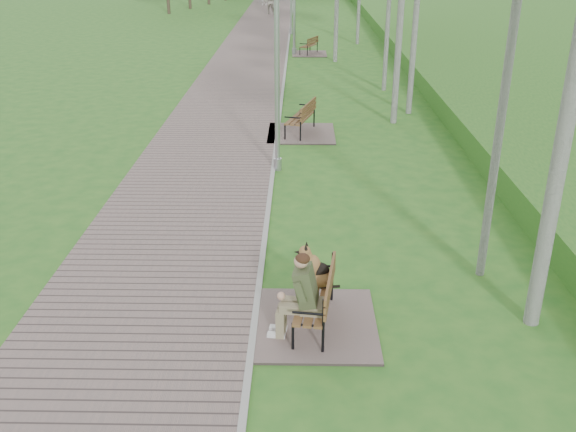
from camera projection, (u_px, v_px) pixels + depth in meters
name	position (u px, v px, depth m)	size (l,w,h in m)	color
ground	(269.00, 204.00, 13.76)	(120.00, 120.00, 0.00)	#2A6522
walkway	(255.00, 45.00, 33.46)	(3.50, 67.00, 0.04)	#74625E
kerb	(288.00, 45.00, 33.43)	(0.10, 67.00, 0.05)	#999993
embankment	(529.00, 51.00, 31.86)	(14.00, 70.00, 1.60)	#50872D
bench_main	(310.00, 301.00, 9.29)	(1.78, 1.98, 1.55)	#74625E
bench_second	(300.00, 127.00, 18.52)	(1.92, 2.14, 1.18)	#74625E
bench_third	(309.00, 50.00, 30.96)	(1.64, 1.83, 1.01)	#74625E
lamp_post_near	(277.00, 72.00, 14.81)	(0.20, 0.20, 5.14)	#A1A4A9
lamp_post_second	(294.00, 1.00, 29.97)	(0.20, 0.20, 5.27)	#A1A4A9
pedestrian_far	(270.00, 2.00, 46.20)	(0.86, 0.67, 1.78)	gray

